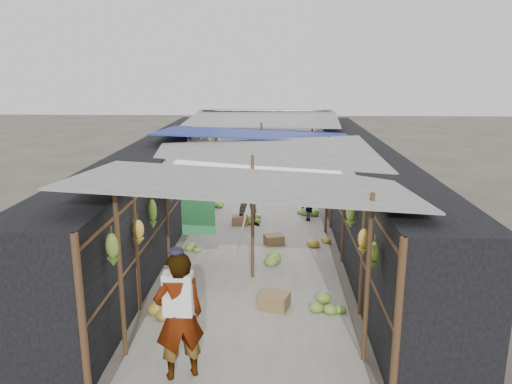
# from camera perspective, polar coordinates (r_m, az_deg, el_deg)

# --- Properties ---
(ground) EXTENTS (80.00, 80.00, 0.00)m
(ground) POSITION_cam_1_polar(r_m,az_deg,el_deg) (7.96, -1.45, -18.44)
(ground) COLOR #6B6356
(ground) RESTS_ON ground
(aisle_slab) EXTENTS (3.60, 16.00, 0.02)m
(aisle_slab) POSITION_cam_1_polar(r_m,az_deg,el_deg) (13.88, 0.30, -3.89)
(aisle_slab) COLOR #9E998E
(aisle_slab) RESTS_ON ground
(stall_left) EXTENTS (1.40, 15.00, 2.30)m
(stall_left) POSITION_cam_1_polar(r_m,az_deg,el_deg) (13.93, -10.87, 0.79)
(stall_left) COLOR black
(stall_left) RESTS_ON ground
(stall_right) EXTENTS (1.40, 15.00, 2.30)m
(stall_right) POSITION_cam_1_polar(r_m,az_deg,el_deg) (13.75, 11.62, 0.58)
(stall_right) COLOR black
(stall_right) RESTS_ON ground
(crate_near) EXTENTS (0.54, 0.48, 0.27)m
(crate_near) POSITION_cam_1_polar(r_m,az_deg,el_deg) (12.38, 2.07, -5.52)
(crate_near) COLOR #93714B
(crate_near) RESTS_ON ground
(crate_mid) EXTENTS (0.61, 0.55, 0.30)m
(crate_mid) POSITION_cam_1_polar(r_m,az_deg,el_deg) (9.27, 2.11, -12.37)
(crate_mid) COLOR #93714B
(crate_mid) RESTS_ON ground
(crate_back) EXTENTS (0.43, 0.35, 0.27)m
(crate_back) POSITION_cam_1_polar(r_m,az_deg,el_deg) (13.92, -1.85, -3.29)
(crate_back) COLOR #93714B
(crate_back) RESTS_ON ground
(black_basin) EXTENTS (0.67, 0.67, 0.20)m
(black_basin) POSITION_cam_1_polar(r_m,az_deg,el_deg) (17.47, 6.31, 0.09)
(black_basin) COLOR black
(black_basin) RESTS_ON ground
(vendor_elderly) EXTENTS (0.81, 0.68, 1.88)m
(vendor_elderly) POSITION_cam_1_polar(r_m,az_deg,el_deg) (7.16, -8.78, -13.87)
(vendor_elderly) COLOR silver
(vendor_elderly) RESTS_ON ground
(shopper_blue) EXTENTS (0.93, 0.74, 1.86)m
(shopper_blue) POSITION_cam_1_polar(r_m,az_deg,el_deg) (13.63, -0.63, -0.20)
(shopper_blue) COLOR navy
(shopper_blue) RESTS_ON ground
(vendor_seated) EXTENTS (0.53, 0.65, 0.88)m
(vendor_seated) POSITION_cam_1_polar(r_m,az_deg,el_deg) (14.26, 5.89, -1.67)
(vendor_seated) COLOR #4C4742
(vendor_seated) RESTS_ON ground
(market_canopy) EXTENTS (5.62, 15.20, 2.77)m
(market_canopy) POSITION_cam_1_polar(r_m,az_deg,el_deg) (13.65, 0.48, 6.15)
(market_canopy) COLOR brown
(market_canopy) RESTS_ON ground
(hanging_bananas) EXTENTS (3.96, 13.40, 0.78)m
(hanging_bananas) POSITION_cam_1_polar(r_m,az_deg,el_deg) (13.24, -0.01, 2.53)
(hanging_bananas) COLOR olive
(hanging_bananas) RESTS_ON ground
(floor_bananas) EXTENTS (3.68, 10.40, 0.34)m
(floor_bananas) POSITION_cam_1_polar(r_m,az_deg,el_deg) (12.46, 0.37, -5.35)
(floor_bananas) COLOR #B4912E
(floor_bananas) RESTS_ON ground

